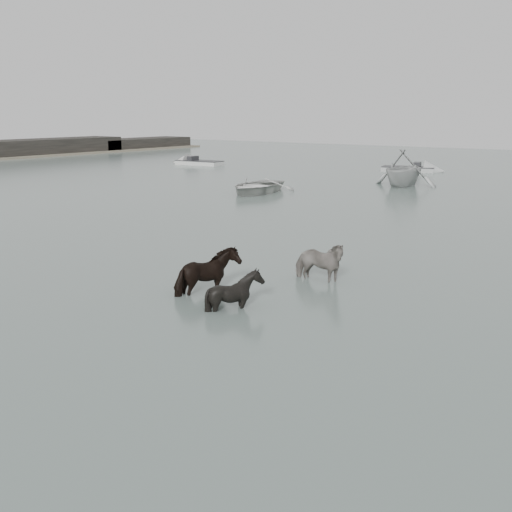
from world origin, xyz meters
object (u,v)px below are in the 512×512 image
(pony_black, at_px, (235,281))
(rowboat_lead, at_px, (256,184))
(pony_dark, at_px, (208,265))
(pony_pinto, at_px, (319,257))

(pony_black, height_order, rowboat_lead, pony_black)
(pony_dark, bearing_deg, pony_black, -125.32)
(pony_pinto, height_order, pony_dark, pony_dark)
(pony_dark, height_order, rowboat_lead, pony_dark)
(pony_black, distance_m, rowboat_lead, 22.22)
(pony_dark, relative_size, pony_black, 1.13)
(pony_black, xyz_separation_m, rowboat_lead, (-12.58, 18.32, -0.17))
(pony_pinto, distance_m, pony_dark, 3.21)
(pony_pinto, height_order, rowboat_lead, pony_pinto)
(rowboat_lead, bearing_deg, pony_pinto, -58.71)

